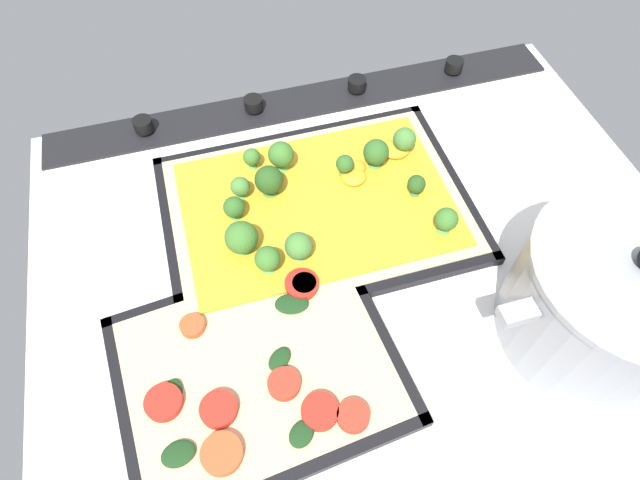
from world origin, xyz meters
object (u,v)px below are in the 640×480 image
baking_tray_front (317,210)px  baking_tray_back (258,371)px  cooking_pot (612,300)px  broccoli_pizza (316,202)px  veggie_pizza_back (258,371)px

baking_tray_front → baking_tray_back: (12.09, 19.34, 0.02)cm
baking_tray_front → cooking_pot: (-24.66, 24.60, 6.50)cm
broccoli_pizza → cooking_pot: bearing=135.1°
baking_tray_back → cooking_pot: cooking_pot is taller
baking_tray_front → veggie_pizza_back: 23.11cm
baking_tray_back → cooking_pot: bearing=171.9°
broccoli_pizza → veggie_pizza_back: bearing=58.6°
baking_tray_front → veggie_pizza_back: veggie_pizza_back is taller
broccoli_pizza → cooking_pot: cooking_pot is taller
cooking_pot → veggie_pizza_back: bearing=-7.7°
baking_tray_front → cooking_pot: bearing=135.1°
broccoli_pizza → baking_tray_back: bearing=58.3°
baking_tray_back → veggie_pizza_back: size_ratio=1.09×
baking_tray_front → cooking_pot: 35.43cm
cooking_pot → baking_tray_back: bearing=-8.1°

